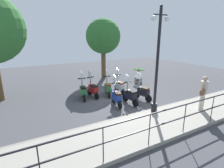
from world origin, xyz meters
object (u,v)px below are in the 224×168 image
Objects in this scene: scooter_near_0 at (143,92)px; scooter_far_0 at (120,86)px; pedestrian_with_bag at (203,91)px; scooter_far_1 at (108,88)px; scooter_far_2 at (93,89)px; tree_distant at (103,37)px; scooter_near_2 at (117,97)px; scooter_near_1 at (130,95)px; lamp_post_near at (157,68)px; potted_palm at (138,77)px; scooter_far_3 at (83,91)px.

scooter_near_0 is 1.00× the size of scooter_far_0.
pedestrian_with_bag is 4.99m from scooter_far_1.
scooter_far_0 and scooter_far_2 have the same top height.
tree_distant is 5.52m from scooter_far_2.
scooter_near_2 is (0.02, 1.65, 0.00)m from scooter_near_0.
tree_distant is 6.65m from scooter_near_1.
lamp_post_near is 2.45m from scooter_near_0.
tree_distant reaches higher than lamp_post_near.
scooter_far_0 is at bearing -2.88° from lamp_post_near.
potted_palm is 5.08m from scooter_far_3.
scooter_far_0 is (-4.15, 0.94, -2.86)m from tree_distant.
lamp_post_near is 2.28m from scooter_near_1.
scooter_far_2 is 1.00× the size of scooter_far_3.
lamp_post_near reaches higher than potted_palm.
potted_palm is 0.69× the size of scooter_near_1.
scooter_near_1 is 0.76m from scooter_near_2.
scooter_near_0 is 1.00× the size of scooter_far_2.
lamp_post_near is 3.65m from scooter_far_0.
lamp_post_near is at bearing -142.18° from scooter_near_2.
tree_distant is at bearing -17.01° from scooter_near_1.
scooter_far_2 is (4.37, 3.55, -0.60)m from pedestrian_with_bag.
tree_distant reaches higher than scooter_far_3.
scooter_far_0 is at bearing -74.50° from scooter_far_1.
tree_distant reaches higher than scooter_far_0.
scooter_far_1 and scooter_far_3 have the same top height.
scooter_near_2 is at bearing -135.89° from scooter_far_3.
scooter_near_0 and scooter_near_2 have the same top height.
lamp_post_near is at bearing 171.50° from tree_distant.
scooter_near_0 and scooter_near_1 have the same top height.
scooter_far_3 is at bearing 89.31° from scooter_far_0.
tree_distant is at bearing -28.54° from scooter_far_3.
scooter_far_0 and scooter_far_3 have the same top height.
scooter_near_2 is 1.00× the size of scooter_far_2.
lamp_post_near is 2.91× the size of scooter_far_1.
potted_palm is 3.04m from scooter_far_0.
lamp_post_near is 2.91× the size of scooter_far_2.
scooter_far_3 is (-0.03, 0.61, 0.00)m from scooter_far_2.
scooter_far_2 is at bearing 36.89° from scooter_near_0.
tree_distant is (7.39, -1.10, 1.20)m from lamp_post_near.
potted_palm is at bearing -29.83° from lamp_post_near.
scooter_far_1 is (1.58, 1.34, 0.00)m from scooter_near_0.
scooter_near_1 is 1.76m from scooter_far_1.
scooter_near_0 is (1.67, -0.67, -1.66)m from lamp_post_near.
scooter_near_1 is 1.00× the size of scooter_far_3.
tree_distant is 5.13m from scooter_far_0.
tree_distant is at bearing -12.20° from scooter_near_2.
scooter_far_3 is (3.44, 2.13, -1.66)m from lamp_post_near.
tree_distant is at bearing 32.83° from potted_palm.
tree_distant is 3.08× the size of scooter_far_3.
scooter_near_1 is 1.74m from scooter_far_0.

